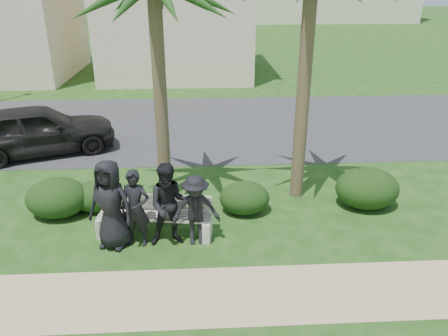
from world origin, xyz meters
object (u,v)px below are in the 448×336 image
Objects in this scene: park_bench at (155,219)px; man_a at (111,205)px; man_d at (196,210)px; man_b at (136,208)px; man_c at (170,205)px; car_a at (38,130)px.

park_bench is 1.31× the size of man_a.
man_d reaches higher than park_bench.
man_c is at bearing 10.26° from man_b.
man_a is 1.73m from man_d.
man_b is at bearing -126.94° from park_bench.
man_d is at bearing -6.33° from man_c.
man_b is 6.56m from car_a.
man_c is 0.55m from man_d.
man_b reaches higher than man_d.
park_bench is at bearing 56.85° from man_b.
man_b is (0.49, 0.03, -0.12)m from man_a.
man_d is at bearing -14.95° from park_bench.
man_c is 7.00m from car_a.
car_a is at bearing 136.15° from man_b.
man_c is 0.39× the size of car_a.
man_c is at bearing 171.43° from man_d.
man_c reaches higher than park_bench.
man_b is at bearing 172.07° from man_d.
man_b is 1.08× the size of man_d.
man_a reaches higher than man_b.
man_c is at bearing -160.80° from car_a.
man_a reaches higher than man_c.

